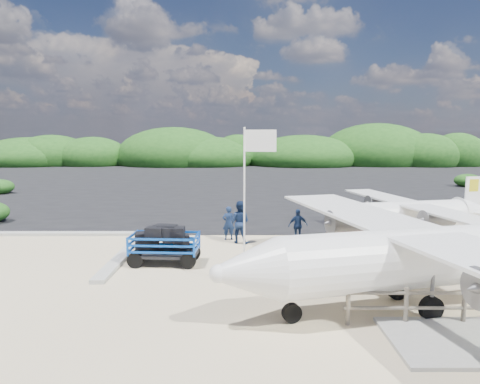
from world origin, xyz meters
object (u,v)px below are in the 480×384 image
(flagpole, at_px, (244,284))
(crew_a, at_px, (228,223))
(crew_b, at_px, (240,222))
(crew_c, at_px, (298,225))
(aircraft_large, at_px, (469,196))
(aircraft_small, at_px, (157,175))
(baggage_cart, at_px, (165,264))
(signboard, at_px, (344,262))

(flagpole, xyz_separation_m, crew_a, (-0.68, 6.11, 0.79))
(crew_b, relative_size, crew_c, 1.27)
(flagpole, xyz_separation_m, aircraft_large, (18.48, 20.76, 0.00))
(crew_c, distance_m, aircraft_small, 35.74)
(baggage_cart, height_order, crew_a, crew_a)
(crew_b, bearing_deg, aircraft_large, -120.34)
(crew_c, height_order, aircraft_large, aircraft_large)
(crew_b, xyz_separation_m, aircraft_large, (18.63, 15.28, -0.97))
(signboard, relative_size, crew_b, 0.93)
(crew_a, distance_m, aircraft_large, 24.13)
(crew_b, relative_size, aircraft_small, 0.24)
(aircraft_large, height_order, aircraft_small, aircraft_large)
(crew_a, height_order, crew_b, crew_b)
(baggage_cart, xyz_separation_m, flagpole, (3.00, -2.25, 0.00))
(aircraft_small, bearing_deg, signboard, 99.00)
(crew_a, bearing_deg, aircraft_small, -88.65)
(baggage_cart, height_order, aircraft_small, aircraft_small)
(signboard, relative_size, aircraft_small, 0.23)
(crew_a, bearing_deg, crew_b, 114.79)
(crew_c, bearing_deg, flagpole, 59.09)
(crew_c, bearing_deg, aircraft_large, -143.48)
(signboard, bearing_deg, crew_a, 117.42)
(signboard, relative_size, aircraft_large, 0.12)
(crew_c, relative_size, aircraft_large, 0.10)
(crew_b, xyz_separation_m, crew_c, (2.69, 0.21, -0.21))
(baggage_cart, bearing_deg, crew_b, 52.07)
(signboard, distance_m, aircraft_small, 39.22)
(crew_a, height_order, crew_c, crew_a)
(crew_a, xyz_separation_m, aircraft_small, (-9.67, 32.90, -0.79))
(crew_a, bearing_deg, baggage_cart, 44.01)
(baggage_cart, bearing_deg, aircraft_small, 104.74)
(baggage_cart, relative_size, crew_c, 1.81)
(flagpole, xyz_separation_m, aircraft_small, (-10.35, 39.01, 0.00))
(crew_b, bearing_deg, signboard, 163.69)
(aircraft_large, bearing_deg, crew_b, 25.38)
(flagpole, height_order, crew_c, flagpole)
(signboard, height_order, crew_b, crew_b)
(flagpole, height_order, aircraft_small, flagpole)
(baggage_cart, bearing_deg, crew_a, 62.47)
(crew_a, distance_m, aircraft_small, 34.30)
(flagpole, distance_m, crew_a, 6.20)
(flagpole, height_order, crew_b, flagpole)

